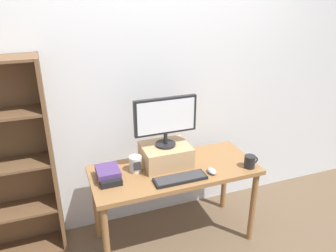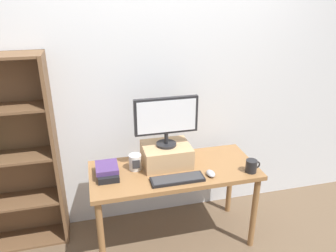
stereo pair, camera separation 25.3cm
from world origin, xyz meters
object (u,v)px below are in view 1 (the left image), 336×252
(keyboard, at_px, (180,179))
(riser_box, at_px, (166,155))
(desk, at_px, (174,177))
(computer_mouse, at_px, (212,171))
(computer_monitor, at_px, (166,119))
(coffee_mug, at_px, (250,162))
(desk_speaker, at_px, (136,164))
(book_stack, at_px, (108,174))

(keyboard, bearing_deg, riser_box, 94.06)
(desk, relative_size, keyboard, 3.30)
(keyboard, xyz_separation_m, computer_mouse, (0.27, 0.01, 0.01))
(computer_monitor, relative_size, keyboard, 1.24)
(desk, relative_size, coffee_mug, 11.07)
(keyboard, distance_m, coffee_mug, 0.61)
(computer_monitor, bearing_deg, riser_box, 90.00)
(riser_box, height_order, computer_monitor, computer_monitor)
(computer_monitor, xyz_separation_m, desk_speaker, (-0.26, -0.03, -0.34))
(keyboard, bearing_deg, computer_monitor, 94.08)
(desk, xyz_separation_m, computer_monitor, (-0.04, 0.09, 0.49))
(keyboard, height_order, computer_mouse, computer_mouse)
(riser_box, bearing_deg, coffee_mug, -25.02)
(riser_box, relative_size, computer_mouse, 3.72)
(book_stack, height_order, desk_speaker, desk_speaker)
(riser_box, distance_m, desk_speaker, 0.27)
(coffee_mug, bearing_deg, keyboard, 178.45)
(desk, distance_m, keyboard, 0.21)
(keyboard, height_order, book_stack, book_stack)
(desk, bearing_deg, coffee_mug, -18.53)
(desk, bearing_deg, computer_mouse, -34.19)
(coffee_mug, bearing_deg, book_stack, 168.72)
(coffee_mug, height_order, desk_speaker, desk_speaker)
(computer_monitor, distance_m, coffee_mug, 0.77)
(riser_box, xyz_separation_m, computer_monitor, (0.00, -0.00, 0.32))
(computer_monitor, height_order, coffee_mug, computer_monitor)
(computer_mouse, height_order, coffee_mug, coffee_mug)
(computer_mouse, bearing_deg, keyboard, -178.12)
(riser_box, relative_size, keyboard, 0.94)
(computer_mouse, relative_size, coffee_mug, 0.85)
(computer_monitor, distance_m, desk_speaker, 0.43)
(computer_mouse, bearing_deg, desk, 145.81)
(coffee_mug, bearing_deg, computer_monitor, 155.10)
(riser_box, height_order, keyboard, riser_box)
(desk, relative_size, desk_speaker, 10.61)
(desk, relative_size, computer_monitor, 2.65)
(computer_monitor, bearing_deg, book_stack, -172.14)
(keyboard, xyz_separation_m, book_stack, (-0.51, 0.21, 0.03))
(coffee_mug, relative_size, desk_speaker, 0.96)
(coffee_mug, bearing_deg, desk_speaker, 163.40)
(desk, xyz_separation_m, desk_speaker, (-0.31, 0.07, 0.15))
(riser_box, distance_m, computer_mouse, 0.40)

